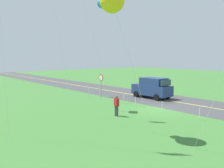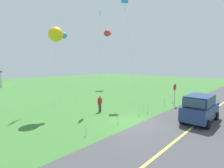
# 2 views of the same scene
# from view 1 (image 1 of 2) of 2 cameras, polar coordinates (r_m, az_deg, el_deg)

# --- Properties ---
(ground_plane) EXTENTS (120.00, 120.00, 0.10)m
(ground_plane) POSITION_cam_1_polar(r_m,az_deg,el_deg) (21.10, 11.16, -6.07)
(ground_plane) COLOR #3D7533
(asphalt_road) EXTENTS (120.00, 7.00, 0.00)m
(asphalt_road) POSITION_cam_1_polar(r_m,az_deg,el_deg) (24.31, 17.00, -4.44)
(asphalt_road) COLOR #424244
(asphalt_road) RESTS_ON ground
(road_centre_stripe) EXTENTS (120.00, 0.16, 0.00)m
(road_centre_stripe) POSITION_cam_1_polar(r_m,az_deg,el_deg) (24.31, 17.00, -4.43)
(road_centre_stripe) COLOR #E5E04C
(road_centre_stripe) RESTS_ON asphalt_road
(car_suv_foreground) EXTENTS (4.40, 2.12, 2.24)m
(car_suv_foreground) POSITION_cam_1_polar(r_m,az_deg,el_deg) (26.45, 9.63, -0.84)
(car_suv_foreground) COLOR navy
(car_suv_foreground) RESTS_ON ground
(stop_sign) EXTENTS (0.76, 0.08, 2.56)m
(stop_sign) POSITION_cam_1_polar(r_m,az_deg,el_deg) (26.64, -2.65, 0.70)
(stop_sign) COLOR gray
(stop_sign) RESTS_ON ground
(person_adult_near) EXTENTS (0.58, 0.22, 1.60)m
(person_adult_near) POSITION_cam_1_polar(r_m,az_deg,el_deg) (18.16, 1.09, -5.04)
(person_adult_near) COLOR #3F3F47
(person_adult_near) RESTS_ON ground
(kite_orange_near) EXTENTS (2.72, 2.60, 8.32)m
(kite_orange_near) POSITION_cam_1_polar(r_m,az_deg,el_deg) (14.03, -0.14, 19.34)
(kite_orange_near) COLOR silver
(kite_orange_near) RESTS_ON ground
(fence_post_0) EXTENTS (0.05, 0.05, 0.90)m
(fence_post_0) POSITION_cam_1_polar(r_m,az_deg,el_deg) (18.19, 20.26, -6.77)
(fence_post_0) COLOR silver
(fence_post_0) RESTS_ON ground
(fence_post_1) EXTENTS (0.05, 0.05, 0.90)m
(fence_post_1) POSITION_cam_1_polar(r_m,az_deg,el_deg) (19.93, 11.92, -5.36)
(fence_post_1) COLOR silver
(fence_post_1) RESTS_ON ground
(fence_post_2) EXTENTS (0.05, 0.05, 0.90)m
(fence_post_2) POSITION_cam_1_polar(r_m,az_deg,el_deg) (21.84, 5.61, -4.20)
(fence_post_2) COLOR silver
(fence_post_2) RESTS_ON ground
(fence_post_3) EXTENTS (0.05, 0.05, 0.90)m
(fence_post_3) POSITION_cam_1_polar(r_m,az_deg,el_deg) (22.92, 2.81, -3.67)
(fence_post_3) COLOR silver
(fence_post_3) RESTS_ON ground
(fence_post_4) EXTENTS (0.05, 0.05, 0.90)m
(fence_post_4) POSITION_cam_1_polar(r_m,az_deg,el_deg) (25.63, -2.81, -2.58)
(fence_post_4) COLOR silver
(fence_post_4) RESTS_ON ground
(fence_post_5) EXTENTS (0.05, 0.05, 0.90)m
(fence_post_5) POSITION_cam_1_polar(r_m,az_deg,el_deg) (27.37, -5.64, -2.02)
(fence_post_5) COLOR silver
(fence_post_5) RESTS_ON ground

